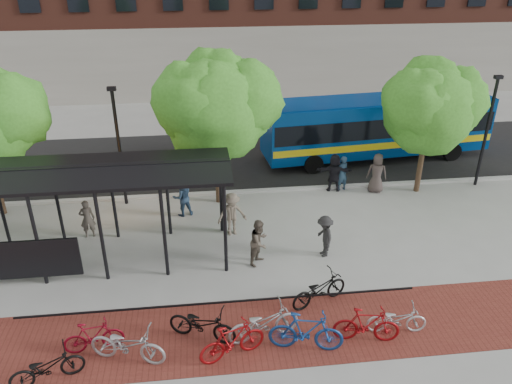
{
  "coord_description": "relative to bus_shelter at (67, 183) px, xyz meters",
  "views": [
    {
      "loc": [
        -3.64,
        -16.05,
        10.18
      ],
      "look_at": [
        -1.65,
        0.86,
        1.6
      ],
      "focal_mm": 35.0,
      "sensor_mm": 36.0,
      "label": 1
    }
  ],
  "objects": [
    {
      "name": "ground",
      "position": [
        8.13,
        0.48,
        -3.0
      ],
      "size": [
        160.0,
        160.0,
        0.0
      ],
      "primitive_type": "plane",
      "color": "#9E9E99",
      "rests_on": "ground"
    },
    {
      "name": "asphalt_street",
      "position": [
        8.13,
        8.48,
        -2.99
      ],
      "size": [
        160.0,
        8.0,
        0.01
      ],
      "primitive_type": "cube",
      "color": "black",
      "rests_on": "ground"
    },
    {
      "name": "curb",
      "position": [
        8.13,
        4.48,
        -2.94
      ],
      "size": [
        160.0,
        0.25,
        0.12
      ],
      "primitive_type": "cube",
      "color": "#B7B7B2",
      "rests_on": "ground"
    },
    {
      "name": "brick_strip",
      "position": [
        6.13,
        -4.52,
        -3.0
      ],
      "size": [
        24.0,
        3.0,
        0.01
      ],
      "primitive_type": "cube",
      "color": "maroon",
      "rests_on": "ground"
    },
    {
      "name": "bike_rack_rail",
      "position": [
        4.83,
        -3.62,
        -3.0
      ],
      "size": [
        12.0,
        0.05,
        0.95
      ],
      "primitive_type": "cube",
      "color": "black",
      "rests_on": "ground"
    },
    {
      "name": "bus_shelter",
      "position": [
        0.0,
        0.0,
        0.0
      ],
      "size": [
        10.6,
        3.07,
        3.6
      ],
      "color": "black",
      "rests_on": "ground"
    },
    {
      "name": "tree_b",
      "position": [
        5.23,
        3.83,
        1.46
      ],
      "size": [
        5.15,
        4.2,
        6.47
      ],
      "color": "#382619",
      "rests_on": "ground"
    },
    {
      "name": "tree_c",
      "position": [
        14.22,
        3.83,
        1.06
      ],
      "size": [
        4.66,
        3.8,
        5.92
      ],
      "color": "#382619",
      "rests_on": "ground"
    },
    {
      "name": "lamp_post_left",
      "position": [
        1.13,
        4.08,
        -0.25
      ],
      "size": [
        0.35,
        0.2,
        5.12
      ],
      "color": "black",
      "rests_on": "ground"
    },
    {
      "name": "lamp_post_right",
      "position": [
        17.13,
        4.08,
        -0.25
      ],
      "size": [
        0.35,
        0.2,
        5.12
      ],
      "color": "black",
      "rests_on": "ground"
    },
    {
      "name": "bus",
      "position": [
        13.48,
        7.86,
        -1.18
      ],
      "size": [
        11.9,
        3.73,
        3.16
      ],
      "rotation": [
        0.0,
        0.0,
        0.1
      ],
      "color": "navy",
      "rests_on": "ground"
    },
    {
      "name": "bike_0",
      "position": [
        0.28,
        -5.7,
        -2.51
      ],
      "size": [
        1.96,
        1.21,
        0.97
      ],
      "primitive_type": "imported",
      "rotation": [
        0.0,
        0.0,
        1.9
      ],
      "color": "black",
      "rests_on": "ground"
    },
    {
      "name": "bike_1",
      "position": [
        1.28,
        -4.7,
        -2.51
      ],
      "size": [
        1.69,
        0.7,
        0.98
      ],
      "primitive_type": "imported",
      "rotation": [
        0.0,
        0.0,
        1.72
      ],
      "color": "maroon",
      "rests_on": "ground"
    },
    {
      "name": "bike_2",
      "position": [
        2.25,
        -5.19,
        -2.44
      ],
      "size": [
        2.25,
        1.35,
        1.12
      ],
      "primitive_type": "imported",
      "rotation": [
        0.0,
        0.0,
        1.26
      ],
      "color": "#979799",
      "rests_on": "ground"
    },
    {
      "name": "bike_4",
      "position": [
        4.25,
        -4.59,
        -2.47
      ],
      "size": [
        2.14,
        1.45,
        1.06
      ],
      "primitive_type": "imported",
      "rotation": [
        0.0,
        0.0,
        1.16
      ],
      "color": "black",
      "rests_on": "ground"
    },
    {
      "name": "bike_5",
      "position": [
        5.04,
        -5.41,
        -2.43
      ],
      "size": [
        1.97,
        1.12,
        1.14
      ],
      "primitive_type": "imported",
      "rotation": [
        0.0,
        0.0,
        1.9
      ],
      "color": "maroon",
      "rests_on": "ground"
    },
    {
      "name": "bike_6",
      "position": [
        5.98,
        -4.77,
        -2.44
      ],
      "size": [
        2.22,
        1.19,
        1.11
      ],
      "primitive_type": "imported",
      "rotation": [
        0.0,
        0.0,
        1.8
      ],
      "color": "#959598",
      "rests_on": "ground"
    },
    {
      "name": "bike_7",
      "position": [
        7.07,
        -5.35,
        -2.38
      ],
      "size": [
        2.15,
        1.02,
        1.25
      ],
      "primitive_type": "imported",
      "rotation": [
        0.0,
        0.0,
        1.35
      ],
      "color": "navy",
      "rests_on": "ground"
    },
    {
      "name": "bike_8",
      "position": [
        7.89,
        -3.44,
        -2.48
      ],
      "size": [
        2.1,
        1.43,
        1.05
      ],
      "primitive_type": "imported",
      "rotation": [
        0.0,
        0.0,
        1.98
      ],
      "color": "black",
      "rests_on": "ground"
    },
    {
      "name": "bike_9",
      "position": [
        8.83,
        -5.21,
        -2.44
      ],
      "size": [
        1.94,
        0.86,
        1.12
      ],
      "primitive_type": "imported",
      "rotation": [
        0.0,
        0.0,
        1.39
      ],
      "color": "maroon",
      "rests_on": "ground"
    },
    {
      "name": "bike_10",
      "position": [
        9.82,
        -4.96,
        -2.54
      ],
      "size": [
        1.78,
        0.78,
        0.91
      ],
      "primitive_type": "imported",
      "rotation": [
        0.0,
        0.0,
        1.47
      ],
      "color": "#B6B6B8",
      "rests_on": "ground"
    },
    {
      "name": "pedestrian_1",
      "position": [
        0.05,
        1.47,
        -2.22
      ],
      "size": [
        0.63,
        0.47,
        1.55
      ],
      "primitive_type": "imported",
      "rotation": [
        0.0,
        0.0,
        3.33
      ],
      "color": "#443E37",
      "rests_on": "ground"
    },
    {
      "name": "pedestrian_2",
      "position": [
        3.61,
        2.76,
        -2.17
      ],
      "size": [
        0.96,
        0.85,
        1.66
      ],
      "primitive_type": "imported",
      "rotation": [
        0.0,
        0.0,
        3.45
      ],
      "color": "#223750",
      "rests_on": "ground"
    },
    {
      "name": "pedestrian_3",
      "position": [
        5.52,
        1.01,
        -2.12
      ],
      "size": [
        1.21,
        0.81,
        1.75
      ],
      "primitive_type": "imported",
      "rotation": [
        0.0,
        0.0,
        0.15
      ],
      "color": "brown",
      "rests_on": "ground"
    },
    {
      "name": "pedestrian_5",
      "position": [
        10.37,
        4.28,
        -2.12
      ],
      "size": [
        1.69,
        0.77,
        1.75
      ],
      "primitive_type": "imported",
      "rotation": [
        0.0,
        0.0,
        2.98
      ],
      "color": "black",
      "rests_on": "ground"
    },
    {
      "name": "pedestrian_6",
      "position": [
        12.23,
        3.94,
        -2.09
      ],
      "size": [
        1.02,
        0.82,
        1.82
      ],
      "primitive_type": "imported",
      "rotation": [
        0.0,
        0.0,
        2.84
      ],
      "color": "#453A37",
      "rests_on": "ground"
    },
    {
      "name": "pedestrian_7",
      "position": [
        10.74,
        4.28,
        -2.17
      ],
      "size": [
        0.7,
        0.57,
        1.65
      ],
      "primitive_type": "imported",
      "rotation": [
        0.0,
        0.0,
        3.48
      ],
      "color": "#233B51",
      "rests_on": "ground"
    },
    {
      "name": "pedestrian_8",
      "position": [
        6.33,
        -1.02,
        -2.15
      ],
      "size": [
        1.01,
        1.05,
        1.7
      ],
      "primitive_type": "imported",
      "rotation": [
        0.0,
        0.0,
        0.92
      ],
      "color": "#4E4539",
      "rests_on": "ground"
    },
    {
      "name": "pedestrian_9",
      "position": [
        8.68,
        -0.84,
        -2.2
      ],
      "size": [
        0.68,
        1.08,
        1.59
      ],
      "primitive_type": "imported",
      "rotation": [
        0.0,
        0.0,
        4.8
      ],
      "color": "black",
      "rests_on": "ground"
    }
  ]
}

